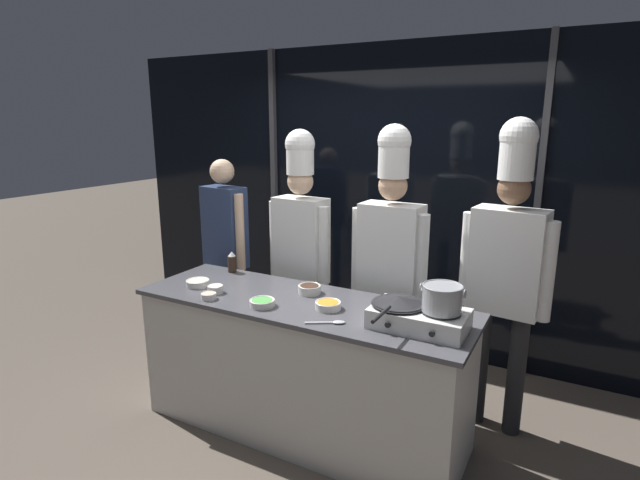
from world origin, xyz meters
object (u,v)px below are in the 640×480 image
portable_stove (419,318)px  squeeze_bottle_soy (232,262)px  frying_pan (398,300)px  chef_head (301,237)px  stock_pot (442,298)px  person_guest (225,239)px  prep_bowl_onion (215,289)px  prep_bowl_scallions (262,302)px  chef_sous (391,248)px  prep_bowl_carrots (328,305)px  prep_bowl_shrimp (209,296)px  prep_bowl_noodles (198,282)px  chef_line (508,258)px  prep_bowl_soy_glaze (309,289)px  serving_spoon_slotted (333,322)px

portable_stove → squeeze_bottle_soy: size_ratio=3.29×
frying_pan → chef_head: (-1.03, 0.66, 0.11)m
stock_pot → person_guest: 2.13m
portable_stove → stock_pot: stock_pot is taller
prep_bowl_onion → prep_bowl_scallions: bearing=-7.5°
chef_sous → squeeze_bottle_soy: bearing=16.8°
chef_head → frying_pan: bearing=152.2°
prep_bowl_carrots → prep_bowl_shrimp: 0.79m
chef_head → prep_bowl_noodles: bearing=63.6°
squeeze_bottle_soy → chef_line: (1.92, 0.37, 0.20)m
prep_bowl_soy_glaze → chef_head: bearing=126.4°
frying_pan → prep_bowl_soy_glaze: 0.74m
prep_bowl_scallions → person_guest: person_guest is taller
stock_pot → prep_bowl_scallions: (-1.08, -0.14, -0.17)m
prep_bowl_shrimp → prep_bowl_scallions: bearing=9.3°
chef_sous → chef_line: bearing=-172.3°
prep_bowl_noodles → serving_spoon_slotted: bearing=-6.8°
squeeze_bottle_soy → prep_bowl_noodles: 0.38m
chef_line → person_guest: bearing=8.3°
frying_pan → person_guest: 1.90m
stock_pot → portable_stove: bearing=-179.9°
prep_bowl_noodles → serving_spoon_slotted: 1.14m
prep_bowl_scallions → chef_head: bearing=103.7°
stock_pot → squeeze_bottle_soy: (-1.70, 0.34, -0.12)m
prep_bowl_soy_glaze → chef_head: (-0.34, 0.46, 0.22)m
portable_stove → prep_bowl_noodles: bearing=-178.5°
squeeze_bottle_soy → portable_stove: bearing=-12.1°
serving_spoon_slotted → stock_pot: bearing=17.0°
prep_bowl_soy_glaze → prep_bowl_scallions: prep_bowl_soy_glaze is taller
frying_pan → prep_bowl_noodles: frying_pan is taller
frying_pan → stock_pot: bearing=1.2°
squeeze_bottle_soy → prep_bowl_onion: size_ratio=1.53×
chef_sous → serving_spoon_slotted: bearing=89.9°
person_guest → chef_head: (0.74, -0.00, 0.11)m
person_guest → chef_line: 2.25m
chef_line → frying_pan: bearing=63.9°
person_guest → prep_bowl_soy_glaze: bearing=165.0°
prep_bowl_noodles → chef_line: 2.08m
stock_pot → prep_bowl_carrots: 0.72m
frying_pan → stock_pot: stock_pot is taller
prep_bowl_carrots → person_guest: size_ratio=0.09×
prep_bowl_noodles → prep_bowl_onion: bearing=-13.8°
prep_bowl_noodles → prep_bowl_carrots: (1.00, 0.05, 0.00)m
prep_bowl_noodles → chef_line: chef_line is taller
prep_bowl_shrimp → chef_head: chef_head is taller
prep_bowl_onion → chef_head: 0.81m
frying_pan → stock_pot: size_ratio=2.21×
frying_pan → prep_bowl_shrimp: 1.24m
prep_bowl_scallions → portable_stove: bearing=8.6°
prep_bowl_soy_glaze → chef_line: size_ratio=0.07×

